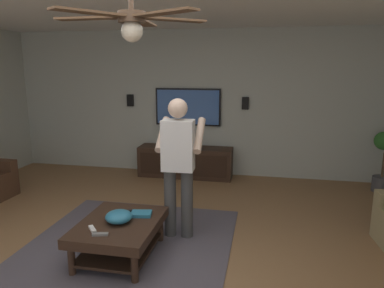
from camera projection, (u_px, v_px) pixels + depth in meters
The scene contains 16 objects.
ground_plane at pixel (137, 269), 3.60m from camera, with size 8.50×8.50×0.00m, color olive.
wall_back_tv at pixel (199, 103), 6.64m from camera, with size 0.10×7.28×2.64m, color #B2B7AD.
area_rug at pixel (127, 247), 4.02m from camera, with size 2.47×2.28×0.01m, color #514C56.
coffee_table at pixel (119, 231), 3.77m from camera, with size 1.00×0.80×0.40m.
media_console at pixel (185, 162), 6.57m from camera, with size 0.45×1.70×0.55m.
tv at pixel (188, 107), 6.60m from camera, with size 0.05×1.21×0.68m.
person_standing at pixel (178, 160), 4.11m from camera, with size 0.55×0.55×1.64m.
bowl at pixel (119, 217), 3.72m from camera, with size 0.28×0.28×0.12m, color teal.
remote_white at pixel (92, 229), 3.55m from camera, with size 0.15×0.04×0.02m, color white.
remote_black at pixel (125, 212), 3.97m from camera, with size 0.15×0.04×0.02m, color black.
remote_grey at pixel (100, 234), 3.44m from camera, with size 0.15×0.04×0.02m, color slate.
book at pixel (141, 214), 3.90m from camera, with size 0.22×0.16×0.04m, color teal.
vase_round at pixel (187, 141), 6.50m from camera, with size 0.22×0.22×0.22m, color teal.
wall_speaker_left at pixel (245, 103), 6.39m from camera, with size 0.06×0.12×0.22m, color black.
wall_speaker_right at pixel (130, 100), 6.81m from camera, with size 0.06×0.12×0.22m, color black.
ceiling_fan at pixel (132, 21), 2.64m from camera, with size 1.13×1.16×0.46m.
Camera 1 is at (-3.08, -1.19, 1.98)m, focal length 33.65 mm.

